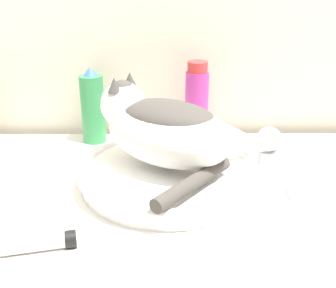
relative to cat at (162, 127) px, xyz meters
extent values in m
cylinder|color=white|center=(0.01, -0.01, -0.11)|extent=(0.36, 0.36, 0.04)
torus|color=white|center=(0.01, -0.01, -0.09)|extent=(0.38, 0.38, 0.02)
ellipsoid|color=silver|center=(0.01, -0.01, -0.01)|extent=(0.32, 0.28, 0.13)
ellipsoid|color=#47423D|center=(0.01, -0.01, 0.03)|extent=(0.24, 0.22, 0.06)
sphere|color=silver|center=(-0.08, 0.05, 0.03)|extent=(0.10, 0.10, 0.10)
sphere|color=#47423D|center=(-0.08, 0.05, 0.06)|extent=(0.05, 0.05, 0.05)
cone|color=#47423D|center=(-0.07, 0.08, 0.08)|extent=(0.03, 0.03, 0.03)
cone|color=#47423D|center=(-0.10, 0.03, 0.08)|extent=(0.03, 0.03, 0.03)
cylinder|color=#47423D|center=(0.06, -0.12, -0.07)|extent=(0.16, 0.19, 0.03)
cylinder|color=silver|center=(0.23, 0.05, -0.10)|extent=(0.04, 0.04, 0.05)
cylinder|color=silver|center=(0.17, 0.03, -0.04)|extent=(0.14, 0.05, 0.09)
sphere|color=silver|center=(0.23, 0.05, -0.05)|extent=(0.05, 0.05, 0.05)
cylinder|color=#338C4C|center=(-0.18, 0.23, -0.04)|extent=(0.06, 0.06, 0.18)
cone|color=#3866AD|center=(-0.18, 0.23, 0.06)|extent=(0.04, 0.04, 0.02)
cylinder|color=#B2338C|center=(0.09, 0.23, -0.03)|extent=(0.06, 0.06, 0.18)
cylinder|color=red|center=(0.09, 0.23, 0.07)|extent=(0.05, 0.05, 0.03)
cylinder|color=silver|center=(-0.24, -0.24, -0.11)|extent=(0.16, 0.06, 0.03)
cylinder|color=black|center=(-0.15, -0.22, -0.11)|extent=(0.02, 0.03, 0.03)
cube|color=silver|center=(0.29, -0.06, -0.11)|extent=(0.07, 0.04, 0.02)
camera|label=1|loc=(0.00, -0.80, 0.30)|focal=45.00mm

